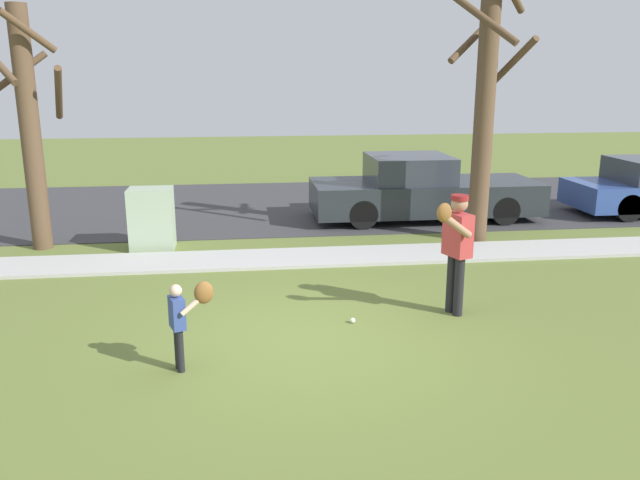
{
  "coord_description": "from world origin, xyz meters",
  "views": [
    {
      "loc": [
        -0.72,
        -7.59,
        3.3
      ],
      "look_at": [
        0.35,
        1.15,
        1.0
      ],
      "focal_mm": 35.77,
      "sensor_mm": 36.0,
      "label": 1
    }
  ],
  "objects_px": {
    "street_tree_far": "(29,122)",
    "parked_pickup_dark": "(421,191)",
    "street_tree_near": "(485,98)",
    "baseball": "(353,320)",
    "utility_cabinet": "(152,219)",
    "person_adult": "(456,241)",
    "person_child": "(184,313)"
  },
  "relations": [
    {
      "from": "street_tree_far",
      "to": "parked_pickup_dark",
      "type": "xyz_separation_m",
      "value": [
        8.01,
        1.6,
        -1.75
      ]
    },
    {
      "from": "street_tree_near",
      "to": "parked_pickup_dark",
      "type": "height_order",
      "value": "street_tree_near"
    },
    {
      "from": "baseball",
      "to": "utility_cabinet",
      "type": "bearing_deg",
      "value": 126.96
    },
    {
      "from": "person_adult",
      "to": "street_tree_near",
      "type": "relative_size",
      "value": 0.32
    },
    {
      "from": "street_tree_far",
      "to": "utility_cabinet",
      "type": "bearing_deg",
      "value": -8.15
    },
    {
      "from": "baseball",
      "to": "utility_cabinet",
      "type": "xyz_separation_m",
      "value": [
        -3.2,
        4.25,
        0.56
      ]
    },
    {
      "from": "person_child",
      "to": "street_tree_far",
      "type": "distance_m",
      "value": 6.79
    },
    {
      "from": "person_child",
      "to": "street_tree_near",
      "type": "relative_size",
      "value": 0.2
    },
    {
      "from": "person_child",
      "to": "parked_pickup_dark",
      "type": "bearing_deg",
      "value": 36.73
    },
    {
      "from": "street_tree_near",
      "to": "utility_cabinet",
      "type": "bearing_deg",
      "value": 178.91
    },
    {
      "from": "person_adult",
      "to": "street_tree_near",
      "type": "height_order",
      "value": "street_tree_near"
    },
    {
      "from": "person_adult",
      "to": "street_tree_near",
      "type": "bearing_deg",
      "value": -134.85
    },
    {
      "from": "person_adult",
      "to": "utility_cabinet",
      "type": "height_order",
      "value": "person_adult"
    },
    {
      "from": "person_child",
      "to": "baseball",
      "type": "distance_m",
      "value": 2.52
    },
    {
      "from": "baseball",
      "to": "street_tree_far",
      "type": "distance_m",
      "value": 7.42
    },
    {
      "from": "street_tree_far",
      "to": "parked_pickup_dark",
      "type": "bearing_deg",
      "value": 11.32
    },
    {
      "from": "person_adult",
      "to": "street_tree_far",
      "type": "distance_m",
      "value": 8.21
    },
    {
      "from": "person_adult",
      "to": "parked_pickup_dark",
      "type": "xyz_separation_m",
      "value": [
        1.22,
        6.0,
        -0.39
      ]
    },
    {
      "from": "parked_pickup_dark",
      "to": "street_tree_far",
      "type": "bearing_deg",
      "value": -168.68
    },
    {
      "from": "person_adult",
      "to": "person_child",
      "type": "xyz_separation_m",
      "value": [
        -3.59,
        -1.33,
        -0.37
      ]
    },
    {
      "from": "person_adult",
      "to": "street_tree_near",
      "type": "xyz_separation_m",
      "value": [
        1.83,
        3.96,
        1.77
      ]
    },
    {
      "from": "baseball",
      "to": "utility_cabinet",
      "type": "distance_m",
      "value": 5.35
    },
    {
      "from": "utility_cabinet",
      "to": "parked_pickup_dark",
      "type": "bearing_deg",
      "value": 18.05
    },
    {
      "from": "utility_cabinet",
      "to": "street_tree_near",
      "type": "bearing_deg",
      "value": -1.09
    },
    {
      "from": "street_tree_far",
      "to": "parked_pickup_dark",
      "type": "relative_size",
      "value": 0.87
    },
    {
      "from": "utility_cabinet",
      "to": "street_tree_near",
      "type": "height_order",
      "value": "street_tree_near"
    },
    {
      "from": "baseball",
      "to": "utility_cabinet",
      "type": "relative_size",
      "value": 0.06
    },
    {
      "from": "person_adult",
      "to": "baseball",
      "type": "distance_m",
      "value": 1.79
    },
    {
      "from": "utility_cabinet",
      "to": "parked_pickup_dark",
      "type": "xyz_separation_m",
      "value": [
        5.87,
        1.91,
        0.08
      ]
    },
    {
      "from": "person_child",
      "to": "street_tree_far",
      "type": "relative_size",
      "value": 0.24
    },
    {
      "from": "baseball",
      "to": "street_tree_far",
      "type": "height_order",
      "value": "street_tree_far"
    },
    {
      "from": "person_child",
      "to": "parked_pickup_dark",
      "type": "xyz_separation_m",
      "value": [
        4.8,
        7.33,
        -0.02
      ]
    }
  ]
}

